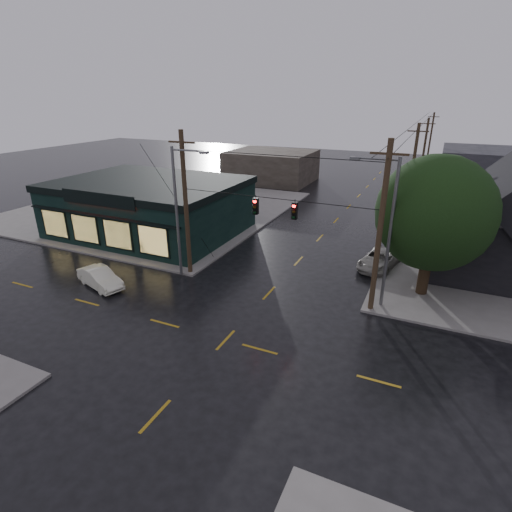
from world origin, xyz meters
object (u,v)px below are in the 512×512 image
at_px(suv_silver, 379,260).
at_px(utility_pole_nw, 190,273).
at_px(sedan_cream, 100,278).
at_px(utility_pole_ne, 370,310).
at_px(corner_tree, 435,214).

bearing_deg(suv_silver, utility_pole_nw, -140.78).
bearing_deg(suv_silver, sedan_cream, -135.68).
xyz_separation_m(utility_pole_nw, utility_pole_ne, (13.00, 0.00, 0.00)).
relative_size(corner_tree, utility_pole_ne, 0.88).
xyz_separation_m(corner_tree, utility_pole_ne, (-2.66, -3.46, -5.52)).
height_order(utility_pole_ne, suv_silver, utility_pole_ne).
bearing_deg(utility_pole_ne, sedan_cream, -165.71).
xyz_separation_m(sedan_cream, suv_silver, (16.77, 11.23, 0.00)).
distance_m(utility_pole_ne, sedan_cream, 17.90).
bearing_deg(utility_pole_ne, utility_pole_nw, 180.00).
bearing_deg(sedan_cream, utility_pole_ne, -58.24).
relative_size(corner_tree, suv_silver, 1.88).
bearing_deg(corner_tree, utility_pole_nw, -167.53).
bearing_deg(utility_pole_nw, corner_tree, 12.47).
bearing_deg(utility_pole_nw, suv_silver, 28.70).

